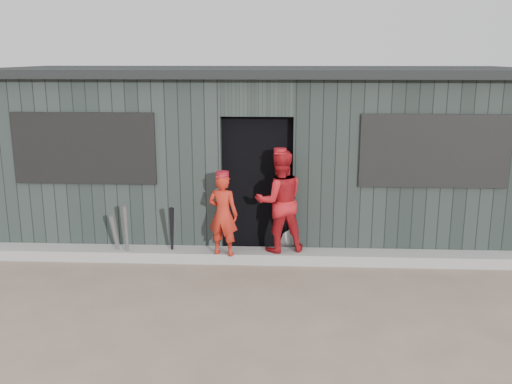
# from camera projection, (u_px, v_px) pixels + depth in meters

# --- Properties ---
(ground) EXTENTS (80.00, 80.00, 0.00)m
(ground) POSITION_uv_depth(u_px,v_px,m) (248.00, 319.00, 6.22)
(ground) COLOR #745E50
(ground) RESTS_ON ground
(curb) EXTENTS (8.00, 0.36, 0.15)m
(curb) POSITION_uv_depth(u_px,v_px,m) (256.00, 256.00, 7.97)
(curb) COLOR gray
(curb) RESTS_ON ground
(bat_left) EXTENTS (0.10, 0.28, 0.71)m
(bat_left) POSITION_uv_depth(u_px,v_px,m) (116.00, 237.00, 7.89)
(bat_left) COLOR gray
(bat_left) RESTS_ON ground
(bat_mid) EXTENTS (0.13, 0.27, 0.86)m
(bat_mid) POSITION_uv_depth(u_px,v_px,m) (126.00, 233.00, 7.82)
(bat_mid) COLOR slate
(bat_mid) RESTS_ON ground
(bat_right) EXTENTS (0.16, 0.37, 0.82)m
(bat_right) POSITION_uv_depth(u_px,v_px,m) (172.00, 234.00, 7.87)
(bat_right) COLOR black
(bat_right) RESTS_ON ground
(player_red_left) EXTENTS (0.47, 0.37, 1.14)m
(player_red_left) POSITION_uv_depth(u_px,v_px,m) (223.00, 214.00, 7.68)
(player_red_left) COLOR red
(player_red_left) RESTS_ON curb
(player_red_right) EXTENTS (0.80, 0.69, 1.42)m
(player_red_right) POSITION_uv_depth(u_px,v_px,m) (280.00, 201.00, 7.82)
(player_red_right) COLOR #B3161D
(player_red_right) RESTS_ON curb
(player_grey_back) EXTENTS (0.62, 0.48, 1.13)m
(player_grey_back) POSITION_uv_depth(u_px,v_px,m) (291.00, 214.00, 8.28)
(player_grey_back) COLOR silver
(player_grey_back) RESTS_ON ground
(dugout) EXTENTS (8.30, 3.30, 2.62)m
(dugout) POSITION_uv_depth(u_px,v_px,m) (261.00, 151.00, 9.33)
(dugout) COLOR black
(dugout) RESTS_ON ground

